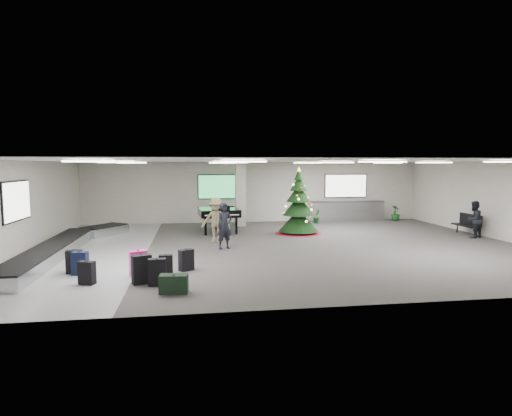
{
  "coord_description": "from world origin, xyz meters",
  "views": [
    {
      "loc": [
        -3.39,
        -15.6,
        3.05
      ],
      "look_at": [
        -0.9,
        1.0,
        1.35
      ],
      "focal_mm": 30.0,
      "sensor_mm": 36.0,
      "label": 1
    }
  ],
  "objects": [
    {
      "name": "suitcase_3",
      "position": [
        -3.59,
        -3.28,
        0.31
      ],
      "size": [
        0.47,
        0.41,
        0.64
      ],
      "rotation": [
        0.0,
        0.0,
        0.55
      ],
      "color": "black",
      "rests_on": "ground"
    },
    {
      "name": "traveler_b",
      "position": [
        -2.49,
        1.07,
        0.88
      ],
      "size": [
        1.26,
        0.9,
        1.77
      ],
      "primitive_type": "imported",
      "rotation": [
        0.0,
        0.0,
        -0.23
      ],
      "color": "olive",
      "rests_on": "ground"
    },
    {
      "name": "suitcase_7",
      "position": [
        -4.14,
        -3.65,
        0.28
      ],
      "size": [
        0.39,
        0.22,
        0.58
      ],
      "rotation": [
        0.0,
        0.0,
        0.04
      ],
      "color": "black",
      "rests_on": "ground"
    },
    {
      "name": "room_envelope",
      "position": [
        -0.38,
        0.67,
        2.33
      ],
      "size": [
        18.02,
        14.02,
        3.21
      ],
      "color": "beige",
      "rests_on": "ground"
    },
    {
      "name": "baggage_carousel",
      "position": [
        -7.84,
        -0.08,
        0.21
      ],
      "size": [
        2.28,
        9.71,
        0.43
      ],
      "color": "silver",
      "rests_on": "ground"
    },
    {
      "name": "service_counter",
      "position": [
        5.0,
        6.65,
        0.55
      ],
      "size": [
        4.05,
        0.65,
        1.08
      ],
      "color": "silver",
      "rests_on": "ground"
    },
    {
      "name": "christmas_tree",
      "position": [
        1.28,
        2.8,
        1.02
      ],
      "size": [
        2.08,
        2.08,
        2.97
      ],
      "color": "maroon",
      "rests_on": "ground"
    },
    {
      "name": "ground",
      "position": [
        0.0,
        0.0,
        0.0
      ],
      "size": [
        18.0,
        18.0,
        0.0
      ],
      "primitive_type": "plane",
      "color": "#3C3937",
      "rests_on": "ground"
    },
    {
      "name": "bench",
      "position": [
        8.6,
        1.43,
        0.51
      ],
      "size": [
        0.53,
        1.44,
        0.9
      ],
      "rotation": [
        0.0,
        0.0,
        0.04
      ],
      "color": "black",
      "rests_on": "ground"
    },
    {
      "name": "traveler_a",
      "position": [
        -2.24,
        -0.25,
        0.84
      ],
      "size": [
        0.73,
        0.63,
        1.69
      ],
      "primitive_type": "imported",
      "rotation": [
        0.0,
        0.0,
        0.44
      ],
      "color": "black",
      "rests_on": "ground"
    },
    {
      "name": "suitcase_5",
      "position": [
        -6.08,
        -4.39,
        0.3
      ],
      "size": [
        0.45,
        0.35,
        0.62
      ],
      "rotation": [
        0.0,
        0.0,
        -0.36
      ],
      "color": "black",
      "rests_on": "ground"
    },
    {
      "name": "grand_piano",
      "position": [
        -2.21,
        3.65,
        0.91
      ],
      "size": [
        1.89,
        2.35,
        1.28
      ],
      "rotation": [
        0.0,
        0.0,
        0.07
      ],
      "color": "black",
      "rests_on": "ground"
    },
    {
      "name": "green_duffel",
      "position": [
        -3.85,
        -5.46,
        0.22
      ],
      "size": [
        0.7,
        0.41,
        0.47
      ],
      "rotation": [
        0.0,
        0.0,
        -0.11
      ],
      "color": "black",
      "rests_on": "ground"
    },
    {
      "name": "suitcase_0",
      "position": [
        -4.7,
        -4.51,
        0.37
      ],
      "size": [
        0.54,
        0.42,
        0.77
      ],
      "rotation": [
        0.0,
        0.0,
        0.36
      ],
      "color": "black",
      "rests_on": "ground"
    },
    {
      "name": "suitcase_8",
      "position": [
        -6.71,
        -3.13,
        0.33
      ],
      "size": [
        0.48,
        0.31,
        0.68
      ],
      "rotation": [
        0.0,
        0.0,
        0.13
      ],
      "color": "black",
      "rests_on": "ground"
    },
    {
      "name": "potted_plant_right",
      "position": [
        7.65,
        6.3,
        0.42
      ],
      "size": [
        0.55,
        0.55,
        0.85
      ],
      "primitive_type": "imported",
      "rotation": [
        0.0,
        0.0,
        1.75
      ],
      "color": "#15441A",
      "rests_on": "ground"
    },
    {
      "name": "suitcase_1",
      "position": [
        -4.29,
        -4.75,
        0.35
      ],
      "size": [
        0.45,
        0.25,
        0.71
      ],
      "rotation": [
        0.0,
        0.0,
        0.04
      ],
      "color": "black",
      "rests_on": "ground"
    },
    {
      "name": "navy_suitcase",
      "position": [
        -6.5,
        -3.37,
        0.33
      ],
      "size": [
        0.46,
        0.31,
        0.67
      ],
      "rotation": [
        0.0,
        0.0,
        -0.17
      ],
      "color": "black",
      "rests_on": "ground"
    },
    {
      "name": "potted_plant_left",
      "position": [
        3.03,
        5.89,
        0.37
      ],
      "size": [
        0.48,
        0.51,
        0.73
      ],
      "primitive_type": "imported",
      "rotation": [
        0.0,
        0.0,
        1.06
      ],
      "color": "#15441A",
      "rests_on": "ground"
    },
    {
      "name": "pink_suitcase",
      "position": [
        -4.89,
        -3.71,
        0.35
      ],
      "size": [
        0.51,
        0.39,
        0.73
      ],
      "rotation": [
        0.0,
        0.0,
        0.34
      ],
      "color": "#F01F8D",
      "rests_on": "ground"
    },
    {
      "name": "traveler_bench",
      "position": [
        8.24,
        0.55,
        0.78
      ],
      "size": [
        0.92,
        0.84,
        1.55
      ],
      "primitive_type": "imported",
      "rotation": [
        0.0,
        0.0,
        3.54
      ],
      "color": "black",
      "rests_on": "ground"
    }
  ]
}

